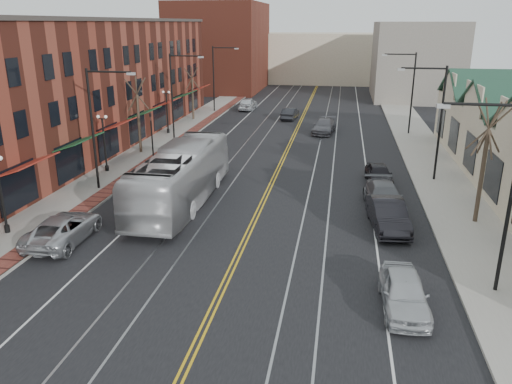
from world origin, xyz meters
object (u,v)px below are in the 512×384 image
at_px(parked_car_b, 388,215).
at_px(parked_car_c, 384,197).
at_px(parked_suv, 64,228).
at_px(parked_car_a, 404,292).
at_px(transit_bus, 181,176).
at_px(parked_car_d, 379,174).

distance_m(parked_car_b, parked_car_c, 3.22).
height_order(parked_suv, parked_car_b, parked_car_b).
bearing_deg(parked_car_a, transit_bus, 138.38).
xyz_separation_m(parked_suv, parked_car_d, (16.80, 13.00, -0.03)).
xyz_separation_m(parked_suv, parked_car_c, (16.80, 7.88, 0.02)).
height_order(parked_car_b, parked_car_d, parked_car_b).
xyz_separation_m(parked_car_b, parked_car_d, (0.00, 8.35, -0.12)).
xyz_separation_m(parked_car_a, parked_car_b, (0.00, 8.36, 0.08)).
xyz_separation_m(parked_car_b, parked_car_c, (0.00, 3.22, -0.06)).
bearing_deg(parked_car_b, parked_suv, -171.09).
bearing_deg(transit_bus, parked_suv, 57.15).
xyz_separation_m(parked_car_c, parked_car_d, (0.00, 5.13, -0.05)).
height_order(parked_suv, parked_car_a, parked_car_a).
distance_m(transit_bus, parked_car_d, 14.07).
bearing_deg(parked_car_b, parked_car_a, -96.57).
xyz_separation_m(parked_suv, parked_car_b, (16.80, 4.65, 0.09)).
relative_size(transit_bus, parked_car_b, 2.62).
bearing_deg(parked_car_a, parked_suv, 165.53).
relative_size(transit_bus, parked_car_d, 3.16).
relative_size(parked_suv, parked_car_d, 1.28).
height_order(transit_bus, parked_car_d, transit_bus).
height_order(parked_car_c, parked_car_d, parked_car_c).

